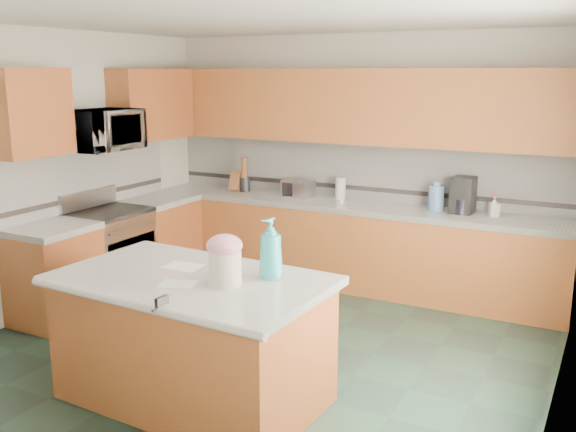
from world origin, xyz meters
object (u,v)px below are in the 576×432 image
Objects in this scene: treat_jar at (225,268)px; toaster_oven at (298,189)px; island_top at (191,280)px; knife_block at (236,181)px; soap_bottle_island at (271,248)px; island_base at (193,343)px; coffee_maker at (463,195)px.

toaster_oven is (-0.95, 2.93, -0.02)m from treat_jar.
island_top is at bearing -68.97° from toaster_oven.
soap_bottle_island is at bearing -57.88° from knife_block.
toaster_oven is (-0.65, 2.90, 0.13)m from island_top.
knife_block is (-1.77, 2.93, -0.00)m from treat_jar.
soap_bottle_island is (0.20, 0.26, 0.09)m from treat_jar.
island_base is 3.31m from knife_block.
toaster_oven is 1.83m from coffee_maker.
toaster_oven is at bearing -176.86° from coffee_maker.
soap_bottle_island is at bearing -58.23° from toaster_oven.
coffee_maker is at bearing 70.67° from island_base.
knife_block is at bearing 145.58° from soap_bottle_island.
knife_block is 0.63× the size of coffee_maker.
soap_bottle_island reaches higher than island_base.
island_top is 2.97m from toaster_oven.
knife_block is at bearing 119.45° from island_top.
coffee_maker is at bearing 95.09° from soap_bottle_island.
coffee_maker is (0.67, 2.70, -0.03)m from soap_bottle_island.
treat_jar is 3.42m from knife_block.
toaster_oven is (-0.65, 2.90, 0.59)m from island_base.
coffee_maker is (1.18, 2.93, 0.21)m from island_top.
knife_block is at bearing 138.23° from treat_jar.
soap_bottle_island is 1.15× the size of coffee_maker.
toaster_oven is at bearing 132.44° from soap_bottle_island.
island_top is 4.47× the size of soap_bottle_island.
island_top is at bearing 0.00° from island_base.
island_base is 7.75× the size of knife_block.
knife_block is (-1.97, 2.67, -0.10)m from soap_bottle_island.
treat_jar is 0.34m from soap_bottle_island.
island_top is (0.00, 0.00, 0.46)m from island_base.
toaster_oven is at bearing 105.17° from island_base.
soap_bottle_island reaches higher than island_top.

